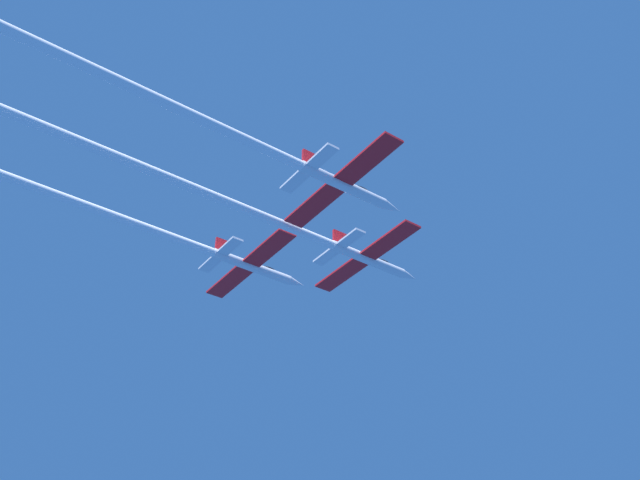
{
  "coord_description": "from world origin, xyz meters",
  "views": [
    {
      "loc": [
        62.31,
        -51.62,
        -52.29
      ],
      "look_at": [
        0.38,
        -7.11,
        0.47
      ],
      "focal_mm": 40.22,
      "sensor_mm": 36.0,
      "label": 1
    }
  ],
  "objects": [
    {
      "name": "jet_left_wing",
      "position": [
        -10.47,
        -28.53,
        0.61
      ],
      "size": [
        19.51,
        62.35,
        3.23
      ],
      "color": "white"
    },
    {
      "name": "jet_lead",
      "position": [
        0.42,
        -21.6,
        0.47
      ],
      "size": [
        19.51,
        72.73,
        3.23
      ],
      "color": "white"
    },
    {
      "name": "jet_right_wing",
      "position": [
        11.19,
        -34.74,
        0.39
      ],
      "size": [
        19.51,
        74.45,
        3.23
      ],
      "color": "white"
    }
  ]
}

